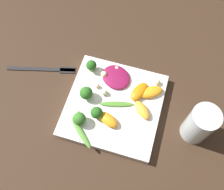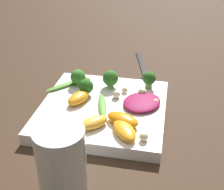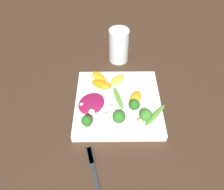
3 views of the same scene
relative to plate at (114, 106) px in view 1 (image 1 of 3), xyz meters
name	(u,v)px [view 1 (image 1 of 3)]	position (x,y,z in m)	size (l,w,h in m)	color
ground_plane	(114,107)	(0.00, 0.00, -0.01)	(2.40, 2.40, 0.00)	#382619
plate	(114,106)	(0.00, 0.00, 0.00)	(0.25, 0.25, 0.02)	white
drinking_glass	(200,124)	(-0.22, 0.01, 0.05)	(0.07, 0.07, 0.12)	silver
fork	(49,69)	(0.22, -0.06, -0.01)	(0.20, 0.06, 0.01)	#262628
radicchio_leaf_0	(116,77)	(0.02, -0.08, 0.02)	(0.11, 0.10, 0.01)	maroon
orange_segment_0	(139,92)	(-0.06, -0.05, 0.02)	(0.05, 0.07, 0.02)	orange
orange_segment_1	(143,109)	(-0.08, 0.00, 0.02)	(0.06, 0.06, 0.02)	#FCAD33
orange_segment_2	(151,92)	(-0.09, -0.06, 0.02)	(0.07, 0.06, 0.02)	orange
orange_segment_3	(108,120)	(0.00, 0.05, 0.02)	(0.06, 0.05, 0.02)	orange
broccoli_floret_0	(86,93)	(0.08, 0.00, 0.03)	(0.03, 0.03, 0.04)	#7A9E51
broccoli_floret_1	(97,113)	(0.03, 0.04, 0.03)	(0.03, 0.03, 0.04)	#7A9E51
broccoli_floret_2	(79,119)	(0.07, 0.07, 0.03)	(0.03, 0.03, 0.04)	#84AD5B
broccoli_floret_3	(91,66)	(0.09, -0.08, 0.03)	(0.03, 0.03, 0.04)	#7A9E51
arugula_sprig_0	(117,104)	(-0.01, 0.00, 0.01)	(0.09, 0.04, 0.01)	#518E33
arugula_sprig_1	(81,133)	(0.06, 0.10, 0.02)	(0.08, 0.07, 0.01)	#518E33
macadamia_nut_0	(97,86)	(0.06, -0.04, 0.02)	(0.01, 0.01, 0.01)	beige
macadamia_nut_1	(77,113)	(0.08, 0.06, 0.02)	(0.02, 0.02, 0.02)	beige
macadamia_nut_2	(104,92)	(0.03, -0.02, 0.02)	(0.02, 0.02, 0.02)	beige
macadamia_nut_3	(157,82)	(-0.10, -0.09, 0.02)	(0.02, 0.02, 0.02)	beige
macadamia_nut_4	(117,68)	(0.02, -0.10, 0.02)	(0.01, 0.01, 0.01)	beige
macadamia_nut_5	(104,74)	(0.05, -0.07, 0.02)	(0.02, 0.02, 0.02)	beige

